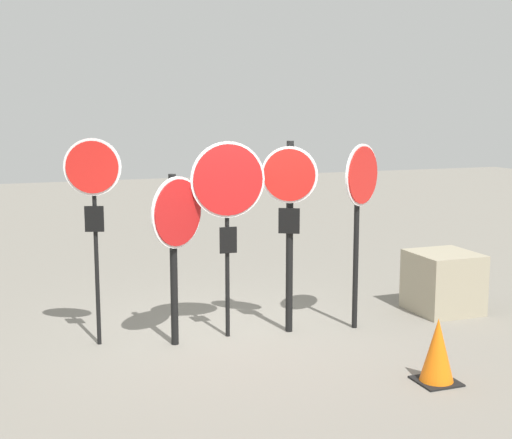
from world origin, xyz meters
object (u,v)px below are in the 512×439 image
Objects in this scene: stop_sign_2 at (228,192)px; storage_crate at (443,282)px; stop_sign_3 at (289,206)px; stop_sign_0 at (93,188)px; stop_sign_4 at (361,194)px; traffic_cone_0 at (437,351)px; stop_sign_1 at (176,229)px.

storage_crate is (3.17, 0.06, -1.41)m from stop_sign_2.
stop_sign_2 is 1.00× the size of stop_sign_3.
stop_sign_0 is at bearing -158.87° from stop_sign_3.
stop_sign_2 reaches higher than storage_crate.
stop_sign_4 is 2.38m from traffic_cone_0.
storage_crate is (3.84, 0.12, -1.00)m from stop_sign_1.
storage_crate is (1.49, 0.29, -1.33)m from stop_sign_4.
stop_sign_2 is at bearing 139.72° from stop_sign_4.
stop_sign_2 is at bearing -28.13° from stop_sign_1.
stop_sign_2 is 1.70m from stop_sign_4.
stop_sign_3 is at bearing -33.89° from stop_sign_1.
stop_sign_4 is at bearing -37.63° from stop_sign_1.
stop_sign_4 is (0.90, -0.16, 0.12)m from stop_sign_3.
traffic_cone_0 is at bearing -19.84° from stop_sign_0.
stop_sign_0 is 1.02× the size of stop_sign_2.
storage_crate is at bearing 53.96° from traffic_cone_0.
stop_sign_1 is at bearing -171.66° from stop_sign_2.
stop_sign_3 is at bearing 110.97° from traffic_cone_0.
stop_sign_1 is 0.87× the size of stop_sign_4.
stop_sign_3 is (0.78, -0.07, -0.20)m from stop_sign_2.
stop_sign_4 is at bearing -169.17° from storage_crate.
stop_sign_1 is 2.37m from stop_sign_4.
traffic_cone_0 is (0.80, -2.07, -1.29)m from stop_sign_3.
stop_sign_1 is (0.90, -0.33, -0.48)m from stop_sign_0.
stop_sign_3 reaches higher than stop_sign_1.
stop_sign_0 is at bearing 126.56° from stop_sign_1.
stop_sign_2 is 3.05m from traffic_cone_0.
stop_sign_0 is at bearing 177.51° from storage_crate.
stop_sign_2 reaches higher than stop_sign_4.
stop_sign_3 is 1.02× the size of stop_sign_4.
stop_sign_1 is 2.34× the size of storage_crate.
stop_sign_4 reaches higher than storage_crate.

